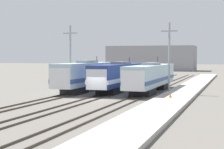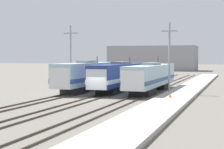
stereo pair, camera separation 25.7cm
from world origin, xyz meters
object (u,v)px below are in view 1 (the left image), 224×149
object	(u,v)px
locomotive_center	(120,76)
catenary_tower_right	(169,56)
locomotive_far_left	(86,75)
locomotive_far_right	(150,77)
catenary_tower_left	(70,56)
traffic_cone	(170,95)

from	to	relation	value
locomotive_center	catenary_tower_right	world-z (taller)	catenary_tower_right
locomotive_far_left	locomotive_center	bearing A→B (deg)	19.75
locomotive_far_right	catenary_tower_left	distance (m)	11.93
locomotive_far_left	locomotive_far_right	bearing A→B (deg)	7.48
catenary_tower_right	traffic_cone	xyz separation A→B (m)	(1.52, -8.14, -4.35)
locomotive_far_right	catenary_tower_right	bearing A→B (deg)	-18.31
locomotive_far_right	catenary_tower_left	world-z (taller)	catenary_tower_left
locomotive_far_left	traffic_cone	size ratio (longest dim) A/B	36.64
locomotive_center	catenary_tower_right	size ratio (longest dim) A/B	2.14
locomotive_center	catenary_tower_left	size ratio (longest dim) A/B	2.14
catenary_tower_left	catenary_tower_right	world-z (taller)	same
catenary_tower_right	catenary_tower_left	bearing A→B (deg)	180.00
traffic_cone	locomotive_center	bearing A→B (deg)	132.73
locomotive_far_left	catenary_tower_right	bearing A→B (deg)	1.40
catenary_tower_left	locomotive_far_right	bearing A→B (deg)	4.44
locomotive_far_right	catenary_tower_right	distance (m)	4.03
locomotive_far_left	locomotive_center	size ratio (longest dim) A/B	0.88
locomotive_far_right	catenary_tower_left	bearing A→B (deg)	-175.56
catenary_tower_right	traffic_cone	size ratio (longest dim) A/B	19.38
locomotive_far_left	catenary_tower_right	size ratio (longest dim) A/B	1.89
traffic_cone	locomotive_far_left	bearing A→B (deg)	149.37
locomotive_far_left	catenary_tower_right	world-z (taller)	catenary_tower_right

